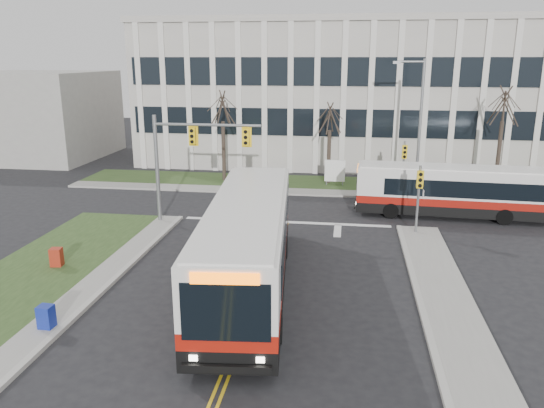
{
  "coord_description": "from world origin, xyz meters",
  "views": [
    {
      "loc": [
        3.4,
        -21.09,
        9.25
      ],
      "look_at": [
        -0.36,
        4.85,
        2.0
      ],
      "focal_mm": 35.0,
      "sensor_mm": 36.0,
      "label": 1
    }
  ],
  "objects": [
    {
      "name": "office_building",
      "position": [
        5.0,
        30.0,
        6.0
      ],
      "size": [
        40.0,
        16.0,
        12.0
      ],
      "primitive_type": "cube",
      "color": "beige",
      "rests_on": "ground"
    },
    {
      "name": "building_annex",
      "position": [
        -26.0,
        26.0,
        4.0
      ],
      "size": [
        12.0,
        12.0,
        8.0
      ],
      "primitive_type": "cube",
      "color": "#9E9B93",
      "rests_on": "ground"
    },
    {
      "name": "bus_main",
      "position": [
        -0.47,
        -1.07,
        1.83
      ],
      "size": [
        4.24,
        13.94,
        3.66
      ],
      "primitive_type": null,
      "rotation": [
        0.0,
        0.0,
        0.09
      ],
      "color": "silver",
      "rests_on": "ground"
    },
    {
      "name": "sidewalk_cross",
      "position": [
        5.0,
        15.2,
        0.07
      ],
      "size": [
        44.0,
        1.6,
        0.14
      ],
      "primitive_type": "cube",
      "color": "#9E9B93",
      "rests_on": "ground"
    },
    {
      "name": "signal_pole_near",
      "position": [
        7.2,
        6.9,
        2.5
      ],
      "size": [
        0.34,
        0.39,
        3.8
      ],
      "color": "slate",
      "rests_on": "ground"
    },
    {
      "name": "building_lawn",
      "position": [
        5.0,
        18.0,
        0.06
      ],
      "size": [
        44.0,
        5.0,
        0.12
      ],
      "primitive_type": "cube",
      "color": "#2B421C",
      "rests_on": "ground"
    },
    {
      "name": "tree_mid",
      "position": [
        2.0,
        18.2,
        4.88
      ],
      "size": [
        1.8,
        1.8,
        6.82
      ],
      "color": "#42352B",
      "rests_on": "ground"
    },
    {
      "name": "tree_left",
      "position": [
        -6.0,
        18.0,
        5.51
      ],
      "size": [
        1.8,
        1.8,
        7.7
      ],
      "color": "#42352B",
      "rests_on": "ground"
    },
    {
      "name": "ground",
      "position": [
        0.0,
        0.0,
        0.0
      ],
      "size": [
        120.0,
        120.0,
        0.0
      ],
      "primitive_type": "plane",
      "color": "black",
      "rests_on": "ground"
    },
    {
      "name": "newspaper_box_red",
      "position": [
        -9.5,
        -0.24,
        0.47
      ],
      "size": [
        0.56,
        0.52,
        0.95
      ],
      "primitive_type": "cube",
      "rotation": [
        0.0,
        0.0,
        0.14
      ],
      "color": "#9C2514",
      "rests_on": "ground"
    },
    {
      "name": "newspaper_box_blue",
      "position": [
        -6.8,
        -5.65,
        0.47
      ],
      "size": [
        0.52,
        0.48,
        0.95
      ],
      "primitive_type": "cube",
      "rotation": [
        0.0,
        0.0,
        -0.05
      ],
      "color": "navy",
      "rests_on": "ground"
    },
    {
      "name": "tree_right",
      "position": [
        14.0,
        18.0,
        5.91
      ],
      "size": [
        1.8,
        1.8,
        8.25
      ],
      "color": "#42352B",
      "rests_on": "ground"
    },
    {
      "name": "directory_sign",
      "position": [
        2.5,
        17.5,
        1.17
      ],
      "size": [
        1.5,
        0.12,
        2.0
      ],
      "color": "slate",
      "rests_on": "ground"
    },
    {
      "name": "streetlight",
      "position": [
        8.03,
        16.2,
        5.19
      ],
      "size": [
        2.15,
        0.25,
        9.2
      ],
      "color": "slate",
      "rests_on": "ground"
    },
    {
      "name": "sidewalk_west",
      "position": [
        -7.0,
        -5.0,
        0.07
      ],
      "size": [
        1.2,
        26.0,
        0.14
      ],
      "primitive_type": "cube",
      "color": "#9E9B93",
      "rests_on": "ground"
    },
    {
      "name": "mast_arm_signal",
      "position": [
        -5.62,
        7.16,
        4.26
      ],
      "size": [
        6.11,
        0.38,
        6.2
      ],
      "color": "slate",
      "rests_on": "ground"
    },
    {
      "name": "signal_pole_far",
      "position": [
        7.2,
        15.4,
        2.5
      ],
      "size": [
        0.34,
        0.39,
        3.8
      ],
      "color": "slate",
      "rests_on": "ground"
    },
    {
      "name": "bus_cross",
      "position": [
        9.67,
        10.77,
        1.49
      ],
      "size": [
        11.32,
        3.06,
        2.99
      ],
      "primitive_type": null,
      "rotation": [
        0.0,
        0.0,
        -1.63
      ],
      "color": "silver",
      "rests_on": "ground"
    },
    {
      "name": "sidewalk_east",
      "position": [
        7.5,
        -5.0,
        0.07
      ],
      "size": [
        2.0,
        26.0,
        0.14
      ],
      "primitive_type": "cube",
      "color": "#9E9B93",
      "rests_on": "ground"
    }
  ]
}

